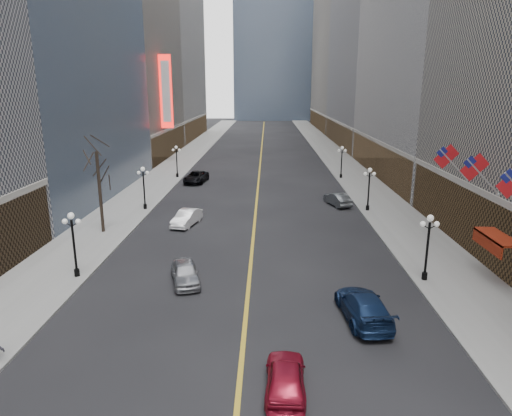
{
  "coord_description": "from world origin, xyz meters",
  "views": [
    {
      "loc": [
        1.15,
        1.3,
        12.63
      ],
      "look_at": [
        0.61,
        23.83,
        6.68
      ],
      "focal_mm": 32.0,
      "sensor_mm": 36.0,
      "label": 1
    }
  ],
  "objects_px": {
    "car_sb_far": "(338,199)",
    "car_nb_far": "(196,177)",
    "streetlamp_west_1": "(73,238)",
    "car_sb_mid": "(286,377)",
    "streetlamp_west_2": "(144,183)",
    "streetlamp_east_1": "(428,241)",
    "car_nb_mid": "(187,218)",
    "car_nb_near": "(185,273)",
    "streetlamp_east_2": "(369,185)",
    "streetlamp_west_3": "(177,158)",
    "car_sb_near": "(363,306)",
    "streetlamp_east_3": "(342,159)"
  },
  "relations": [
    {
      "from": "streetlamp_west_2",
      "to": "streetlamp_west_3",
      "type": "bearing_deg",
      "value": 90.0
    },
    {
      "from": "car_nb_near",
      "to": "car_sb_far",
      "type": "relative_size",
      "value": 0.98
    },
    {
      "from": "car_nb_far",
      "to": "streetlamp_west_3",
      "type": "bearing_deg",
      "value": 140.89
    },
    {
      "from": "car_nb_mid",
      "to": "streetlamp_west_3",
      "type": "bearing_deg",
      "value": 116.43
    },
    {
      "from": "streetlamp_west_2",
      "to": "car_sb_far",
      "type": "xyz_separation_m",
      "value": [
        20.8,
        2.48,
        -2.18
      ]
    },
    {
      "from": "streetlamp_east_2",
      "to": "car_sb_far",
      "type": "bearing_deg",
      "value": 138.49
    },
    {
      "from": "streetlamp_west_2",
      "to": "car_sb_far",
      "type": "height_order",
      "value": "streetlamp_west_2"
    },
    {
      "from": "streetlamp_west_2",
      "to": "streetlamp_west_1",
      "type": "bearing_deg",
      "value": -90.0
    },
    {
      "from": "streetlamp_east_2",
      "to": "car_sb_far",
      "type": "distance_m",
      "value": 4.33
    },
    {
      "from": "streetlamp_west_1",
      "to": "car_sb_mid",
      "type": "xyz_separation_m",
      "value": [
        13.8,
        -11.8,
        -2.18
      ]
    },
    {
      "from": "streetlamp_east_1",
      "to": "car_sb_mid",
      "type": "height_order",
      "value": "streetlamp_east_1"
    },
    {
      "from": "streetlamp_west_1",
      "to": "car_nb_mid",
      "type": "bearing_deg",
      "value": 66.9
    },
    {
      "from": "car_sb_far",
      "to": "car_nb_far",
      "type": "bearing_deg",
      "value": -53.22
    },
    {
      "from": "streetlamp_east_3",
      "to": "streetlamp_west_2",
      "type": "bearing_deg",
      "value": -142.67
    },
    {
      "from": "car_nb_near",
      "to": "car_sb_far",
      "type": "distance_m",
      "value": 24.9
    },
    {
      "from": "car_nb_near",
      "to": "car_sb_near",
      "type": "xyz_separation_m",
      "value": [
        10.86,
        -4.71,
        0.08
      ]
    },
    {
      "from": "car_nb_near",
      "to": "streetlamp_west_2",
      "type": "bearing_deg",
      "value": 96.4
    },
    {
      "from": "streetlamp_east_1",
      "to": "streetlamp_west_1",
      "type": "bearing_deg",
      "value": 180.0
    },
    {
      "from": "streetlamp_east_2",
      "to": "car_nb_far",
      "type": "distance_m",
      "value": 25.22
    },
    {
      "from": "streetlamp_west_3",
      "to": "car_nb_mid",
      "type": "distance_m",
      "value": 24.09
    },
    {
      "from": "streetlamp_west_1",
      "to": "car_sb_mid",
      "type": "distance_m",
      "value": 18.28
    },
    {
      "from": "car_nb_mid",
      "to": "car_sb_near",
      "type": "xyz_separation_m",
      "value": [
        13.03,
        -17.94,
        0.07
      ]
    },
    {
      "from": "streetlamp_west_2",
      "to": "streetlamp_west_3",
      "type": "relative_size",
      "value": 1.0
    },
    {
      "from": "car_nb_near",
      "to": "car_sb_far",
      "type": "height_order",
      "value": "car_nb_near"
    },
    {
      "from": "streetlamp_west_2",
      "to": "car_nb_near",
      "type": "bearing_deg",
      "value": -67.9
    },
    {
      "from": "streetlamp_west_2",
      "to": "car_sb_near",
      "type": "distance_m",
      "value": 29.78
    },
    {
      "from": "streetlamp_east_2",
      "to": "car_sb_far",
      "type": "height_order",
      "value": "streetlamp_east_2"
    },
    {
      "from": "streetlamp_east_3",
      "to": "streetlamp_west_3",
      "type": "relative_size",
      "value": 1.0
    },
    {
      "from": "streetlamp_west_3",
      "to": "streetlamp_east_1",
      "type": "bearing_deg",
      "value": -56.75
    },
    {
      "from": "streetlamp_west_1",
      "to": "car_sb_far",
      "type": "bearing_deg",
      "value": 44.55
    },
    {
      "from": "streetlamp_east_2",
      "to": "car_sb_near",
      "type": "bearing_deg",
      "value": -102.55
    },
    {
      "from": "car_sb_far",
      "to": "streetlamp_west_3",
      "type": "bearing_deg",
      "value": -55.09
    },
    {
      "from": "streetlamp_east_2",
      "to": "streetlamp_west_3",
      "type": "xyz_separation_m",
      "value": [
        -23.6,
        18.0,
        0.0
      ]
    },
    {
      "from": "streetlamp_east_2",
      "to": "streetlamp_west_2",
      "type": "xyz_separation_m",
      "value": [
        -23.6,
        0.0,
        0.0
      ]
    },
    {
      "from": "car_sb_near",
      "to": "car_sb_mid",
      "type": "bearing_deg",
      "value": 49.0
    },
    {
      "from": "streetlamp_east_3",
      "to": "car_nb_far",
      "type": "height_order",
      "value": "streetlamp_east_3"
    },
    {
      "from": "car_nb_near",
      "to": "car_nb_mid",
      "type": "relative_size",
      "value": 0.97
    },
    {
      "from": "streetlamp_west_2",
      "to": "streetlamp_west_3",
      "type": "xyz_separation_m",
      "value": [
        0.0,
        18.0,
        0.0
      ]
    },
    {
      "from": "streetlamp_west_1",
      "to": "car_sb_far",
      "type": "xyz_separation_m",
      "value": [
        20.8,
        20.48,
        -2.18
      ]
    },
    {
      "from": "streetlamp_east_1",
      "to": "car_nb_mid",
      "type": "distance_m",
      "value": 22.27
    },
    {
      "from": "streetlamp_west_3",
      "to": "car_sb_far",
      "type": "relative_size",
      "value": 1.04
    },
    {
      "from": "streetlamp_east_2",
      "to": "car_nb_near",
      "type": "xyz_separation_m",
      "value": [
        -16.05,
        -18.6,
        -2.17
      ]
    },
    {
      "from": "car_nb_near",
      "to": "car_nb_mid",
      "type": "bearing_deg",
      "value": 83.61
    },
    {
      "from": "streetlamp_east_3",
      "to": "car_sb_far",
      "type": "distance_m",
      "value": 15.92
    },
    {
      "from": "streetlamp_west_3",
      "to": "car_sb_near",
      "type": "distance_m",
      "value": 45.28
    },
    {
      "from": "streetlamp_east_3",
      "to": "streetlamp_west_3",
      "type": "bearing_deg",
      "value": 180.0
    },
    {
      "from": "streetlamp_west_3",
      "to": "streetlamp_west_1",
      "type": "bearing_deg",
      "value": -90.0
    },
    {
      "from": "car_nb_far",
      "to": "car_sb_mid",
      "type": "height_order",
      "value": "car_nb_far"
    },
    {
      "from": "streetlamp_east_3",
      "to": "car_nb_near",
      "type": "relative_size",
      "value": 1.05
    },
    {
      "from": "streetlamp_east_1",
      "to": "car_nb_mid",
      "type": "bearing_deg",
      "value": 145.28
    }
  ]
}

